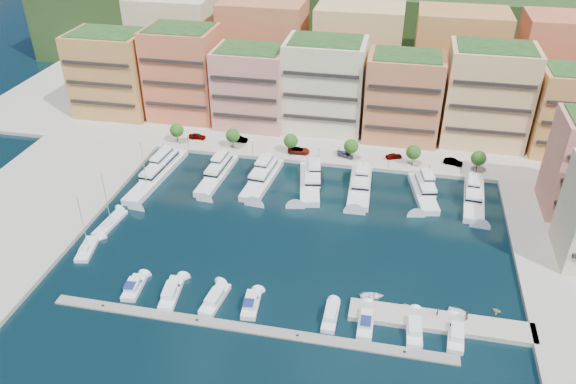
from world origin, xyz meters
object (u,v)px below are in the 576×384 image
tree_1 (233,135)px  lamppost_3 (389,157)px  car_2 (299,150)px  cruiser_3 (215,299)px  lamppost_1 (252,144)px  tender_2 (459,313)px  tender_3 (497,310)px  car_1 (239,139)px  yacht_0 (159,172)px  tree_3 (351,146)px  cruiser_7 (366,321)px  tree_0 (177,130)px  yacht_3 (310,180)px  tender_1 (405,305)px  cruiser_9 (456,335)px  yacht_1 (218,172)px  cruiser_4 (251,305)px  sailboat_0 (87,250)px  cruiser_2 (171,293)px  car_0 (197,136)px  car_3 (346,154)px  tender_0 (372,296)px  person_0 (438,312)px  sailboat_2 (146,189)px  cruiser_1 (134,288)px  lamppost_0 (188,138)px  tree_5 (479,158)px  tree_4 (414,152)px  car_4 (394,156)px  cruiser_6 (331,316)px  yacht_5 (423,190)px  tree_2 (291,141)px  car_5 (453,162)px  yacht_2 (263,176)px  person_1 (466,316)px  lamppost_2 (319,151)px

tree_1 → lamppost_3: 42.07m
car_2 → cruiser_3: bearing=171.1°
lamppost_1 → tender_2: lamppost_1 is taller
tender_3 → car_1: 83.66m
yacht_0 → tender_2: (71.97, -35.39, -0.80)m
tree_3 → cruiser_7: tree_3 is taller
tree_0 → yacht_3: size_ratio=0.29×
lamppost_3 → tender_1: lamppost_3 is taller
cruiser_9 → yacht_1: bearing=142.0°
cruiser_4 → cruiser_9: 36.06m
sailboat_0 → cruiser_2: bearing=-22.6°
car_0 → car_3: 42.19m
tree_1 → cruiser_7: 71.35m
lamppost_1 → tender_0: bearing=-53.9°
person_0 → sailboat_2: bearing=60.0°
cruiser_7 → cruiser_9: (15.30, 0.02, -0.02)m
car_1 → tender_0: bearing=-141.3°
cruiser_1 → car_1: 62.12m
lamppost_0 → cruiser_2: bearing=-73.0°
lamppost_1 → cruiser_4: 57.72m
tree_5 → cruiser_3: tree_5 is taller
tree_4 → cruiser_3: tree_4 is taller
tree_3 → car_2: tree_3 is taller
lamppost_1 → car_4: lamppost_1 is taller
cruiser_1 → cruiser_6: size_ratio=0.94×
yacht_0 → yacht_5: 65.74m
tender_1 → tender_0: bearing=61.6°
lamppost_3 → yacht_3: size_ratio=0.21×
tree_4 → yacht_5: bearing=-76.7°
yacht_0 → tender_3: 85.48m
tree_2 → yacht_1: size_ratio=0.27×
cruiser_7 → car_5: size_ratio=1.74×
tree_2 → yacht_2: 14.84m
tree_5 → cruiser_1: (-66.40, -58.09, -4.17)m
tree_2 → person_1: 69.03m
car_1 → tender_2: bearing=-132.8°
tree_5 → sailboat_0: bearing=-148.9°
sailboat_2 → lamppost_3: bearing=20.8°
cruiser_7 → tree_5: bearing=68.6°
yacht_1 → car_4: yacht_1 is taller
cruiser_7 → tender_3: 24.07m
lamppost_2 → yacht_3: (-0.41, -11.03, -2.62)m
cruiser_1 → lamppost_2: bearing=64.7°
lamppost_3 → cruiser_6: size_ratio=0.54×
tree_4 → yacht_1: 50.07m
tree_1 → lamppost_0: size_ratio=1.35×
tree_2 → yacht_1: 21.52m
lamppost_0 → person_0: size_ratio=2.44×
car_0 → person_0: (64.82, -57.84, 0.06)m
yacht_5 → lamppost_0: bearing=170.9°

